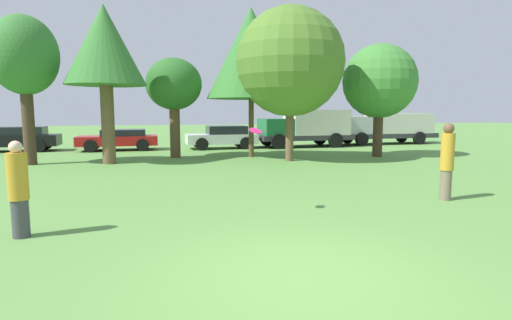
{
  "coord_description": "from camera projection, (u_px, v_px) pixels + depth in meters",
  "views": [
    {
      "loc": [
        -1.81,
        -4.84,
        2.18
      ],
      "look_at": [
        0.36,
        4.47,
        1.02
      ],
      "focal_mm": 28.34,
      "sensor_mm": 36.0,
      "label": 1
    }
  ],
  "objects": [
    {
      "name": "parked_car_white",
      "position": [
        223.0,
        136.0,
        23.56
      ],
      "size": [
        4.12,
        2.05,
        1.32
      ],
      "rotation": [
        0.0,
        0.0,
        3.18
      ],
      "color": "silver",
      "rests_on": "ground"
    },
    {
      "name": "tree_3",
      "position": [
        251.0,
        54.0,
        18.71
      ],
      "size": [
        4.17,
        4.17,
        6.92
      ],
      "color": "brown",
      "rests_on": "ground"
    },
    {
      "name": "frisbee",
      "position": [
        256.0,
        131.0,
        8.37
      ],
      "size": [
        0.29,
        0.27,
        0.16
      ],
      "color": "#F21E72"
    },
    {
      "name": "tree_1",
      "position": [
        105.0,
        47.0,
        16.25
      ],
      "size": [
        3.22,
        3.22,
        6.45
      ],
      "color": "brown",
      "rests_on": "ground"
    },
    {
      "name": "person_thrower",
      "position": [
        18.0,
        189.0,
        6.93
      ],
      "size": [
        0.33,
        0.33,
        1.68
      ],
      "rotation": [
        0.0,
        0.0,
        0.1
      ],
      "color": "#3F3F47",
      "rests_on": "ground"
    },
    {
      "name": "ground_plane",
      "position": [
        306.0,
        277.0,
        5.35
      ],
      "size": [
        120.0,
        120.0,
        0.0
      ],
      "primitive_type": "plane",
      "color": "#5B8E42"
    },
    {
      "name": "tree_0",
      "position": [
        24.0,
        57.0,
        16.0
      ],
      "size": [
        2.62,
        2.62,
        5.95
      ],
      "color": "#473323",
      "rests_on": "ground"
    },
    {
      "name": "tree_4",
      "position": [
        290.0,
        62.0,
        17.28
      ],
      "size": [
        4.66,
        4.66,
        6.6
      ],
      "color": "brown",
      "rests_on": "ground"
    },
    {
      "name": "parked_car_red",
      "position": [
        119.0,
        139.0,
        22.51
      ],
      "size": [
        4.34,
        2.15,
        1.16
      ],
      "rotation": [
        0.0,
        0.0,
        3.18
      ],
      "color": "red",
      "rests_on": "ground"
    },
    {
      "name": "tree_2",
      "position": [
        174.0,
        86.0,
        18.72
      ],
      "size": [
        2.58,
        2.58,
        4.62
      ],
      "color": "brown",
      "rests_on": "ground"
    },
    {
      "name": "delivery_truck_silver",
      "position": [
        387.0,
        127.0,
        26.79
      ],
      "size": [
        6.79,
        2.33,
        2.02
      ],
      "rotation": [
        0.0,
        0.0,
        3.18
      ],
      "color": "#2D2D33",
      "rests_on": "ground"
    },
    {
      "name": "person_catcher",
      "position": [
        447.0,
        161.0,
        9.85
      ],
      "size": [
        0.32,
        0.32,
        1.89
      ],
      "rotation": [
        0.0,
        0.0,
        -3.04
      ],
      "color": "#726651",
      "rests_on": "ground"
    },
    {
      "name": "parked_car_black",
      "position": [
        15.0,
        138.0,
        21.8
      ],
      "size": [
        4.64,
        1.98,
        1.34
      ],
      "rotation": [
        0.0,
        0.0,
        3.18
      ],
      "color": "black",
      "rests_on": "ground"
    },
    {
      "name": "delivery_truck_green",
      "position": [
        306.0,
        126.0,
        24.73
      ],
      "size": [
        5.82,
        2.69,
        2.25
      ],
      "rotation": [
        0.0,
        0.0,
        3.18
      ],
      "color": "#2D2D33",
      "rests_on": "ground"
    },
    {
      "name": "tree_5",
      "position": [
        380.0,
        82.0,
        19.08
      ],
      "size": [
        3.48,
        3.48,
        5.32
      ],
      "color": "#473323",
      "rests_on": "ground"
    }
  ]
}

